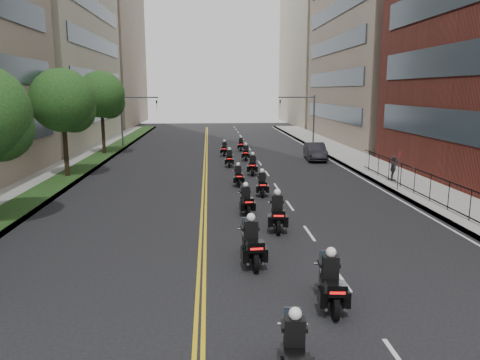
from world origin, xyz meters
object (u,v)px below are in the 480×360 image
object	(u,v)px
motorcycle_7	(253,166)
motorcycle_9	(246,153)
motorcycle_6	(238,177)
parked_sedan	(315,152)
motorcycle_0	(295,354)
motorcycle_11	(241,145)
motorcycle_1	(331,284)
motorcycle_8	(230,159)
pedestrian_c	(393,168)
motorcycle_2	(252,245)
motorcycle_10	(224,149)
motorcycle_4	(246,201)
motorcycle_5	(262,185)
motorcycle_3	(277,214)

from	to	relation	value
motorcycle_7	motorcycle_9	bearing A→B (deg)	96.59
motorcycle_6	parked_sedan	world-z (taller)	parked_sedan
motorcycle_0	motorcycle_11	xyz separation A→B (m)	(1.55, 39.06, -0.05)
motorcycle_1	motorcycle_8	bearing A→B (deg)	98.57
motorcycle_1	motorcycle_8	world-z (taller)	motorcycle_1
pedestrian_c	parked_sedan	bearing A→B (deg)	28.98
motorcycle_2	pedestrian_c	world-z (taller)	motorcycle_2
motorcycle_9	motorcycle_11	bearing A→B (deg)	95.84
motorcycle_6	motorcycle_10	xyz separation A→B (m)	(-0.41, 14.32, 0.01)
motorcycle_4	motorcycle_6	bearing A→B (deg)	85.22
motorcycle_9	parked_sedan	size ratio (longest dim) A/B	0.45
motorcycle_2	motorcycle_8	xyz separation A→B (m)	(0.19, 21.87, -0.11)
motorcycle_6	motorcycle_4	bearing A→B (deg)	-91.64
motorcycle_9	motorcycle_10	bearing A→B (deg)	126.59
motorcycle_7	pedestrian_c	xyz separation A→B (m)	(9.13, -3.84, 0.33)
motorcycle_5	motorcycle_9	distance (m)	14.23
motorcycle_6	motorcycle_11	distance (m)	18.03
motorcycle_7	motorcycle_8	distance (m)	4.06
motorcycle_10	motorcycle_11	distance (m)	4.09
motorcycle_7	motorcycle_11	bearing A→B (deg)	96.76
motorcycle_7	motorcycle_10	world-z (taller)	motorcycle_7
motorcycle_2	parked_sedan	world-z (taller)	motorcycle_2
motorcycle_11	parked_sedan	bearing A→B (deg)	-44.29
motorcycle_1	motorcycle_3	size ratio (longest dim) A/B	0.96
motorcycle_8	pedestrian_c	world-z (taller)	pedestrian_c
pedestrian_c	motorcycle_4	bearing A→B (deg)	138.89
motorcycle_11	parked_sedan	size ratio (longest dim) A/B	0.45
motorcycle_7	motorcycle_10	distance (m)	10.48
motorcycle_11	pedestrian_c	xyz separation A→B (m)	(9.02, -17.83, 0.39)
motorcycle_4	motorcycle_9	distance (m)	18.41
motorcycle_5	motorcycle_6	world-z (taller)	motorcycle_5
motorcycle_2	pedestrian_c	size ratio (longest dim) A/B	1.49
motorcycle_5	motorcycle_10	distance (m)	17.38
motorcycle_1	motorcycle_7	xyz separation A→B (m)	(-0.22, 21.66, -0.03)
motorcycle_4	motorcycle_5	bearing A→B (deg)	68.36
motorcycle_2	motorcycle_8	world-z (taller)	motorcycle_2
motorcycle_11	pedestrian_c	world-z (taller)	pedestrian_c
motorcycle_4	pedestrian_c	size ratio (longest dim) A/B	1.29
motorcycle_0	motorcycle_2	size ratio (longest dim) A/B	0.89
motorcycle_0	motorcycle_1	bearing A→B (deg)	70.24
motorcycle_11	pedestrian_c	bearing A→B (deg)	-58.78
motorcycle_4	motorcycle_9	world-z (taller)	motorcycle_4
motorcycle_2	motorcycle_7	size ratio (longest dim) A/B	1.11
motorcycle_2	motorcycle_5	distance (m)	11.26
parked_sedan	motorcycle_0	bearing A→B (deg)	-99.20
motorcycle_4	motorcycle_8	bearing A→B (deg)	86.28
pedestrian_c	motorcycle_3	bearing A→B (deg)	151.63
motorcycle_6	motorcycle_7	world-z (taller)	motorcycle_7
motorcycle_9	pedestrian_c	size ratio (longest dim) A/B	1.24
motorcycle_6	motorcycle_10	size ratio (longest dim) A/B	0.99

